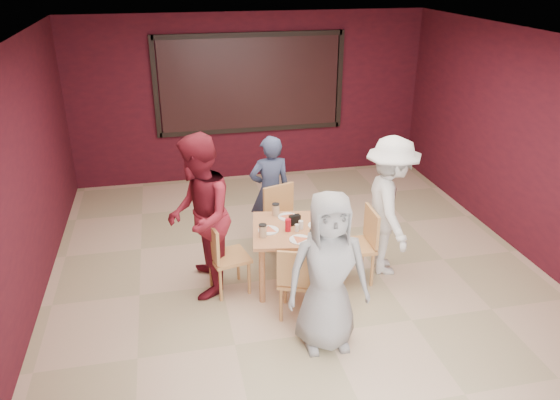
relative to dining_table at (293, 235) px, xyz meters
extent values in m
plane|color=tan|center=(0.12, 0.12, -0.65)|extent=(7.00, 7.00, 0.00)
cube|color=black|center=(0.12, 3.57, 1.00)|extent=(3.00, 0.02, 1.50)
cube|color=#C07B4E|center=(0.00, 0.00, 0.07)|extent=(1.07, 1.07, 0.04)
cylinder|color=#C07B4E|center=(-0.30, 0.43, -0.30)|extent=(0.07, 0.07, 0.70)
cylinder|color=#C07B4E|center=(0.43, 0.30, -0.30)|extent=(0.07, 0.07, 0.70)
cylinder|color=#C07B4E|center=(-0.43, -0.30, -0.30)|extent=(0.07, 0.07, 0.70)
cylinder|color=#C07B4E|center=(0.30, -0.43, -0.30)|extent=(0.07, 0.07, 0.70)
cylinder|color=silver|center=(0.00, -0.29, 0.09)|extent=(0.24, 0.24, 0.01)
cone|color=#D6954B|center=(0.00, -0.29, 0.11)|extent=(0.22, 0.22, 0.02)
cylinder|color=beige|center=(0.13, -0.38, 0.16)|extent=(0.09, 0.09, 0.14)
cylinder|color=black|center=(0.13, -0.38, 0.23)|extent=(0.09, 0.09, 0.01)
cylinder|color=silver|center=(0.00, 0.29, 0.09)|extent=(0.24, 0.24, 0.01)
cone|color=#D6954B|center=(0.00, 0.29, 0.11)|extent=(0.22, 0.22, 0.02)
cylinder|color=beige|center=(-0.13, 0.38, 0.16)|extent=(0.09, 0.09, 0.14)
cylinder|color=black|center=(-0.13, 0.38, 0.23)|extent=(0.09, 0.09, 0.01)
cylinder|color=silver|center=(-0.29, 0.00, 0.09)|extent=(0.24, 0.24, 0.01)
cone|color=#D6954B|center=(-0.29, 0.00, 0.11)|extent=(0.22, 0.22, 0.02)
cylinder|color=beige|center=(-0.38, -0.13, 0.16)|extent=(0.09, 0.09, 0.14)
cylinder|color=black|center=(-0.38, -0.13, 0.23)|extent=(0.09, 0.09, 0.01)
cylinder|color=silver|center=(0.29, 0.00, 0.09)|extent=(0.24, 0.24, 0.01)
cone|color=#D6954B|center=(0.29, 0.00, 0.11)|extent=(0.22, 0.22, 0.02)
cylinder|color=beige|center=(0.38, 0.13, 0.16)|extent=(0.09, 0.09, 0.14)
cylinder|color=black|center=(0.38, 0.13, 0.23)|extent=(0.09, 0.09, 0.01)
cylinder|color=silver|center=(0.08, -0.03, 0.14)|extent=(0.06, 0.06, 0.10)
cylinder|color=silver|center=(0.02, -0.08, 0.13)|extent=(0.05, 0.05, 0.08)
cylinder|color=#9E0B18|center=(-0.08, -0.05, 0.16)|extent=(0.07, 0.07, 0.15)
cube|color=black|center=(0.04, 0.09, 0.15)|extent=(0.14, 0.09, 0.12)
cube|color=#CD854F|center=(-0.08, -0.60, -0.22)|extent=(0.54, 0.54, 0.04)
cylinder|color=#CD854F|center=(0.13, -0.50, -0.44)|extent=(0.04, 0.04, 0.41)
cylinder|color=#CD854F|center=(-0.19, -0.39, -0.44)|extent=(0.04, 0.04, 0.41)
cylinder|color=#CD854F|center=(0.02, -0.82, -0.44)|extent=(0.04, 0.04, 0.41)
cylinder|color=#CD854F|center=(-0.30, -0.70, -0.44)|extent=(0.04, 0.04, 0.41)
cube|color=#CD854F|center=(-0.15, -0.78, 0.02)|extent=(0.41, 0.18, 0.40)
cube|color=#CD854F|center=(0.08, 0.69, -0.20)|extent=(0.56, 0.56, 0.04)
cylinder|color=#CD854F|center=(-0.03, 0.47, -0.43)|extent=(0.04, 0.04, 0.43)
cylinder|color=#CD854F|center=(0.30, 0.58, -0.43)|extent=(0.04, 0.04, 0.43)
cylinder|color=#CD854F|center=(-0.15, 0.81, -0.43)|extent=(0.04, 0.04, 0.43)
cylinder|color=#CD854F|center=(0.19, 0.92, -0.43)|extent=(0.04, 0.04, 0.43)
cube|color=#CD854F|center=(0.01, 0.88, 0.06)|extent=(0.43, 0.18, 0.42)
cube|color=#CD854F|center=(-0.76, 0.02, -0.21)|extent=(0.51, 0.51, 0.04)
cylinder|color=#CD854F|center=(-0.55, -0.11, -0.44)|extent=(0.04, 0.04, 0.42)
cylinder|color=#CD854F|center=(-0.63, 0.22, -0.44)|extent=(0.04, 0.04, 0.42)
cylinder|color=#CD854F|center=(-0.89, -0.19, -0.44)|extent=(0.04, 0.04, 0.42)
cylinder|color=#CD854F|center=(-0.96, 0.15, -0.44)|extent=(0.04, 0.04, 0.42)
cube|color=#CD854F|center=(-0.94, -0.03, 0.03)|extent=(0.13, 0.42, 0.41)
cube|color=#CD854F|center=(0.72, -0.07, -0.20)|extent=(0.45, 0.45, 0.04)
cylinder|color=#CD854F|center=(0.55, 0.11, -0.43)|extent=(0.04, 0.04, 0.43)
cylinder|color=#CD854F|center=(0.54, -0.25, -0.43)|extent=(0.04, 0.04, 0.43)
cylinder|color=#CD854F|center=(0.91, 0.10, -0.43)|extent=(0.04, 0.04, 0.43)
cylinder|color=#CD854F|center=(0.90, -0.26, -0.43)|extent=(0.04, 0.04, 0.43)
cube|color=#CD854F|center=(0.92, -0.08, 0.05)|extent=(0.05, 0.44, 0.42)
imported|color=gray|center=(0.06, -1.15, 0.18)|extent=(0.84, 0.57, 1.66)
imported|color=#323B59|center=(-0.06, 1.07, 0.11)|extent=(0.58, 0.40, 1.52)
imported|color=maroon|center=(-1.06, 0.09, 0.30)|extent=(0.80, 0.98, 1.89)
imported|color=silver|center=(1.20, 0.07, 0.21)|extent=(0.78, 1.19, 1.72)
camera|label=1|loc=(-1.34, -5.43, 2.94)|focal=35.00mm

